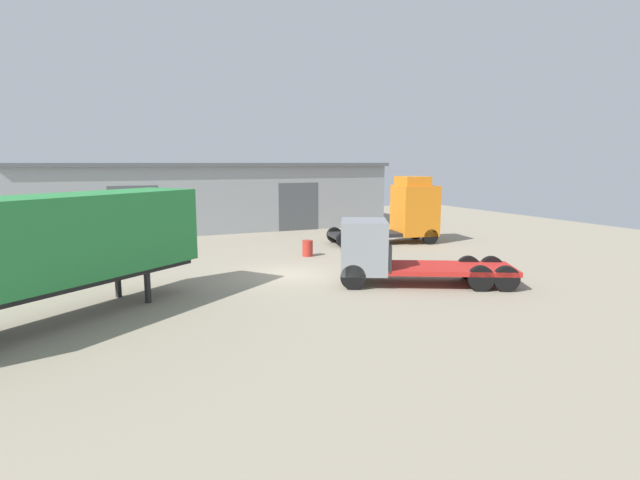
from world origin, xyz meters
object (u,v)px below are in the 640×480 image
flatbed_truck_grey (389,253)px  oil_drum (308,248)px  tractor_unit_orange (407,212)px  gravel_pile (41,248)px  container_trailer_green (49,243)px

flatbed_truck_grey → oil_drum: flatbed_truck_grey is taller
tractor_unit_orange → gravel_pile: (-20.81, 0.58, -1.04)m
container_trailer_green → gravel_pile: (-1.29, 9.96, -1.65)m
container_trailer_green → oil_drum: size_ratio=11.15×
oil_drum → flatbed_truck_grey: bearing=-84.0°
oil_drum → tractor_unit_orange: bearing=14.1°
container_trailer_green → oil_drum: (11.81, 7.44, -2.16)m
tractor_unit_orange → container_trailer_green: size_ratio=0.72×
flatbed_truck_grey → gravel_pile: (-13.87, 9.73, -0.37)m
tractor_unit_orange → oil_drum: size_ratio=8.03×
flatbed_truck_grey → gravel_pile: 16.95m
flatbed_truck_grey → oil_drum: (-0.76, 7.22, -0.88)m
flatbed_truck_grey → gravel_pile: flatbed_truck_grey is taller
gravel_pile → oil_drum: gravel_pile is taller
flatbed_truck_grey → container_trailer_green: bearing=27.9°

